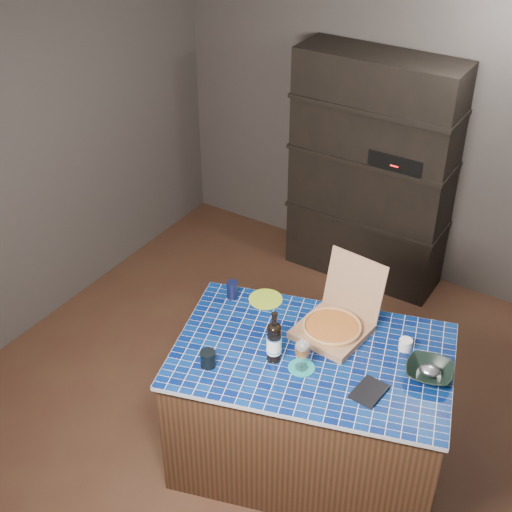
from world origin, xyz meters
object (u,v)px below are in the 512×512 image
Objects in this scene: wine_glass at (302,349)px; kitchen_island at (309,407)px; pizza_box at (334,324)px; mead_bottle at (274,341)px; dvd_case at (369,392)px; bowl at (429,372)px.

kitchen_island is at bearing 91.65° from wine_glass.
kitchen_island is at bearing -87.46° from pizza_box.
kitchen_island is 3.57× the size of pizza_box.
kitchen_island is 0.57m from mead_bottle.
pizza_box reaches higher than dvd_case.
bowl is at bearing 26.96° from wine_glass.
pizza_box is (0.01, 0.22, 0.46)m from kitchen_island.
dvd_case is 0.79× the size of bowl.
pizza_box is 2.45× the size of dvd_case.
dvd_case is 0.34m from bowl.
wine_glass reaches higher than bowl.
wine_glass is at bearing -85.50° from pizza_box.
bowl is at bearing 57.65° from dvd_case.
dvd_case is (0.38, -0.11, 0.41)m from kitchen_island.
bowl is (0.74, 0.31, -0.09)m from mead_bottle.
dvd_case is at bearing 4.19° from mead_bottle.
wine_glass is 0.75× the size of bowl.
mead_bottle is 0.81m from bowl.
dvd_case is at bearing -31.96° from kitchen_island.
dvd_case is (0.36, -0.33, -0.05)m from pizza_box.
kitchen_island is 9.16× the size of wine_glass.
pizza_box is at bearing 65.01° from mead_bottle.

